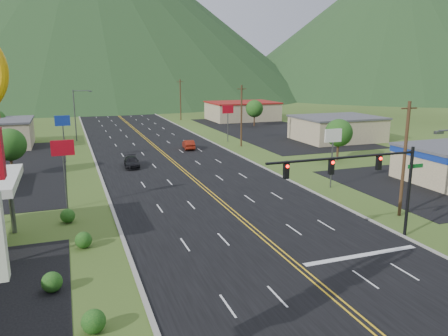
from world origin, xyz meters
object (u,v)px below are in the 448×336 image
object	(u,v)px
traffic_signal	(366,173)
car_red_far	(189,145)
streetlight_west	(77,112)
car_dark_mid	(132,162)

from	to	relation	value
traffic_signal	car_red_far	size ratio (longest dim) A/B	2.97
streetlight_west	car_dark_mid	bearing A→B (deg)	-76.76
car_dark_mid	car_red_far	xyz separation A→B (m)	(10.48, 10.12, 0.07)
traffic_signal	streetlight_west	world-z (taller)	streetlight_west
car_dark_mid	car_red_far	bearing A→B (deg)	47.84
car_dark_mid	car_red_far	size ratio (longest dim) A/B	1.02
streetlight_west	car_red_far	bearing A→B (deg)	-41.77
traffic_signal	streetlight_west	xyz separation A→B (m)	(-18.16, 56.00, -0.15)
traffic_signal	car_dark_mid	world-z (taller)	traffic_signal
streetlight_west	car_red_far	size ratio (longest dim) A/B	2.04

